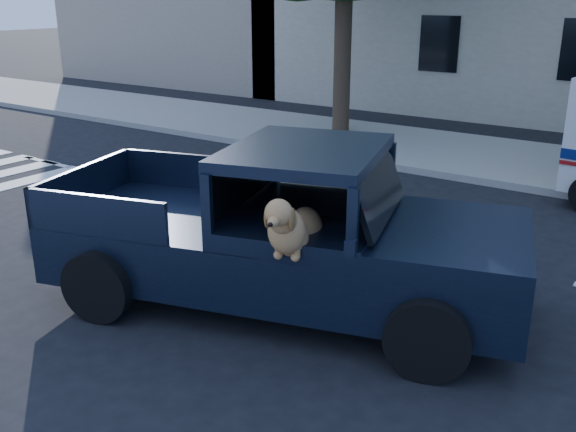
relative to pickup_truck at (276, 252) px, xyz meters
name	(u,v)px	position (x,y,z in m)	size (l,w,h in m)	color
ground	(216,319)	(-0.31, -0.75, -0.67)	(120.00, 120.00, 0.00)	black
far_sidewalk	(483,157)	(-0.31, 8.45, -0.59)	(60.00, 4.00, 0.15)	gray
lane_stripes	(483,263)	(1.69, 2.65, -0.66)	(21.60, 0.14, 0.01)	silver
pickup_truck	(276,252)	(0.00, 0.00, 0.00)	(5.89, 3.62, 1.97)	black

